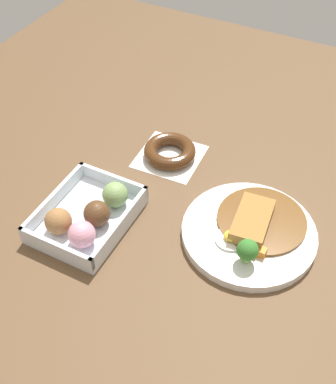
% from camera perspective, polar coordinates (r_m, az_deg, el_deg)
% --- Properties ---
extents(ground_plane, '(1.60, 1.60, 0.00)m').
position_cam_1_polar(ground_plane, '(0.96, 3.03, -3.58)').
color(ground_plane, brown).
extents(curry_plate, '(0.25, 0.25, 0.07)m').
position_cam_1_polar(curry_plate, '(0.94, 9.57, -4.52)').
color(curry_plate, white).
rests_on(curry_plate, ground_plane).
extents(donut_box, '(0.20, 0.16, 0.06)m').
position_cam_1_polar(donut_box, '(0.95, -9.33, -2.82)').
color(donut_box, silver).
rests_on(donut_box, ground_plane).
extents(chocolate_ring_donut, '(0.14, 0.14, 0.03)m').
position_cam_1_polar(chocolate_ring_donut, '(1.08, 0.21, 4.74)').
color(chocolate_ring_donut, white).
rests_on(chocolate_ring_donut, ground_plane).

